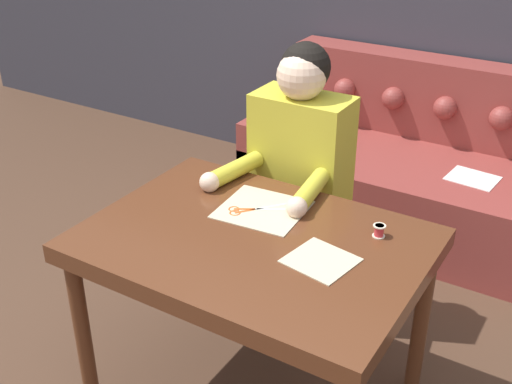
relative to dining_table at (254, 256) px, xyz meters
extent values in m
cube|color=#562D19|center=(0.00, 0.00, 0.05)|extent=(1.17, 0.84, 0.07)
cylinder|color=#562D19|center=(-0.52, -0.36, -0.33)|extent=(0.06, 0.06, 0.68)
cylinder|color=#562D19|center=(-0.52, 0.36, -0.33)|extent=(0.06, 0.06, 0.68)
cylinder|color=#562D19|center=(0.52, 0.36, -0.33)|extent=(0.06, 0.06, 0.68)
cube|color=brown|center=(0.13, 1.61, -0.45)|extent=(1.93, 0.90, 0.44)
cube|color=brown|center=(0.13, 1.96, 0.01)|extent=(1.93, 0.22, 0.46)
cube|color=brown|center=(-0.74, 1.61, -0.37)|extent=(0.20, 0.90, 0.60)
sphere|color=brown|center=(-0.48, 1.83, 0.01)|extent=(0.13, 0.13, 0.13)
sphere|color=brown|center=(-0.18, 1.83, 0.01)|extent=(0.13, 0.13, 0.13)
sphere|color=brown|center=(0.13, 1.83, 0.01)|extent=(0.13, 0.13, 0.13)
sphere|color=brown|center=(0.43, 1.83, 0.01)|extent=(0.13, 0.13, 0.13)
cube|color=white|center=(0.40, 1.50, -0.22)|extent=(0.26, 0.23, 0.00)
cylinder|color=#33281E|center=(-0.14, 0.60, -0.43)|extent=(0.28, 0.28, 0.47)
cube|color=gold|center=(-0.14, 0.60, 0.10)|extent=(0.41, 0.22, 0.59)
sphere|color=beige|center=(-0.14, 0.58, 0.48)|extent=(0.20, 0.20, 0.20)
sphere|color=black|center=(-0.14, 0.61, 0.51)|extent=(0.21, 0.21, 0.21)
cylinder|color=gold|center=(-0.31, 0.35, 0.12)|extent=(0.11, 0.30, 0.07)
sphere|color=beige|center=(-0.33, 0.21, 0.12)|extent=(0.08, 0.08, 0.08)
cylinder|color=gold|center=(0.04, 0.35, 0.12)|extent=(0.11, 0.30, 0.07)
sphere|color=beige|center=(0.06, 0.21, 0.12)|extent=(0.08, 0.08, 0.08)
cube|color=beige|center=(-0.07, 0.18, 0.08)|extent=(0.33, 0.31, 0.00)
cube|color=beige|center=(0.27, -0.01, 0.08)|extent=(0.24, 0.23, 0.00)
cube|color=silver|center=(-0.05, 0.21, 0.08)|extent=(0.09, 0.11, 0.00)
cube|color=#D1511E|center=(-0.12, 0.13, 0.08)|extent=(0.06, 0.07, 0.00)
torus|color=#D1511E|center=(-0.14, 0.10, 0.08)|extent=(0.04, 0.04, 0.01)
cube|color=silver|center=(-0.04, 0.20, 0.08)|extent=(0.12, 0.08, 0.00)
cube|color=#D1511E|center=(-0.13, 0.14, 0.08)|extent=(0.08, 0.05, 0.00)
torus|color=#D1511E|center=(-0.16, 0.12, 0.08)|extent=(0.04, 0.04, 0.01)
cylinder|color=silver|center=(-0.09, 0.16, 0.08)|extent=(0.01, 0.01, 0.01)
cylinder|color=red|center=(0.37, 0.23, 0.10)|extent=(0.03, 0.03, 0.04)
cylinder|color=beige|center=(0.37, 0.23, 0.12)|extent=(0.04, 0.04, 0.00)
cylinder|color=beige|center=(0.37, 0.23, 0.08)|extent=(0.04, 0.04, 0.00)
camera|label=1|loc=(1.00, -1.61, 1.25)|focal=45.00mm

